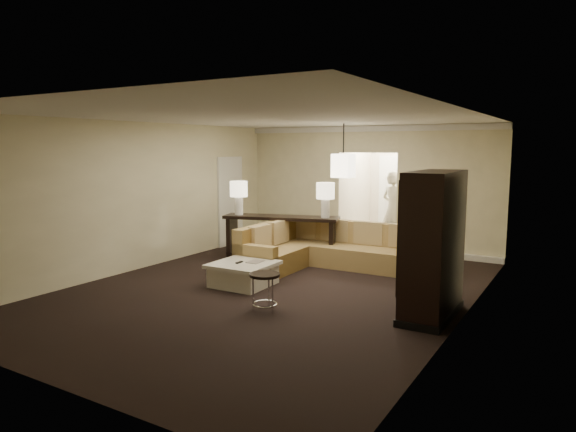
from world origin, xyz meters
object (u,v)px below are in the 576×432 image
Objects in this scene: coffee_table at (243,274)px; armoire at (432,248)px; sectional_sofa at (322,249)px; person at (394,205)px; drink_table at (265,284)px; console_table at (281,234)px.

armoire is (3.16, 0.02, 0.76)m from coffee_table.
person is (0.49, 2.67, 0.64)m from sectional_sofa.
coffee_table is 0.51× the size of person.
drink_table is at bearing -155.09° from armoire.
armoire is 1.02× the size of person.
sectional_sofa is 2.90m from drink_table.
console_table is at bearing 151.34° from armoire.
drink_table reaches higher than coffee_table.
console_table reaches higher than coffee_table.
person reaches higher than drink_table.
sectional_sofa is at bearing 144.51° from armoire.
coffee_table is 2.11m from console_table.
drink_table is (-2.10, -0.98, -0.57)m from armoire.
sectional_sofa is at bearing 100.55° from drink_table.
coffee_table is 0.50× the size of armoire.
sectional_sofa is at bearing -23.15° from console_table.
drink_table is 5.56m from person.
sectional_sofa is 3.29m from armoire.
armoire is 3.69× the size of drink_table.
drink_table is (1.55, -2.97, -0.16)m from console_table.
sectional_sofa is 1.98m from coffee_table.
person is at bearing 42.90° from console_table.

